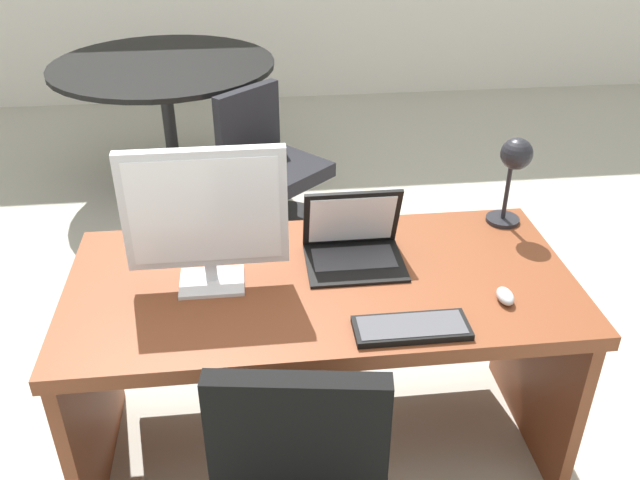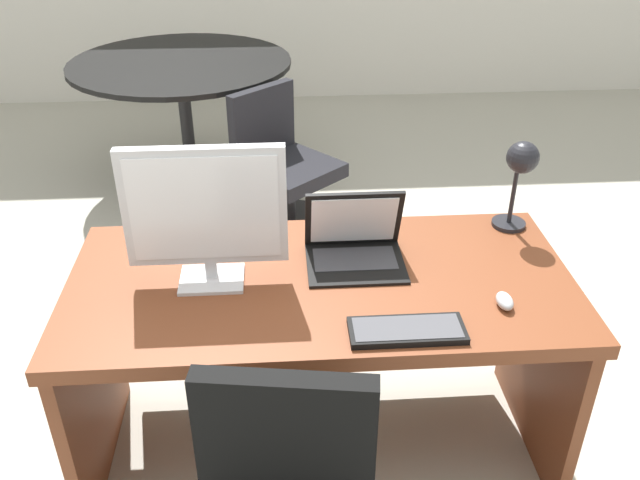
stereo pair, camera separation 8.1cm
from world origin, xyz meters
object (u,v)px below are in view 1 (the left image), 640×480
mouse (505,296)px  desk_lamp (514,165)px  keyboard (411,328)px  meeting_chair_near (271,177)px  desk (320,320)px  laptop (353,237)px  meeting_table (166,93)px  monitor (205,213)px

mouse → desk_lamp: (0.16, 0.45, 0.22)m
keyboard → meeting_chair_near: 2.03m
desk → laptop: bearing=34.2°
laptop → desk_lamp: 0.62m
meeting_chair_near → laptop: bearing=-82.2°
meeting_table → meeting_chair_near: bearing=-47.8°
keyboard → mouse: 0.33m
keyboard → laptop: bearing=104.2°
mouse → meeting_table: (-1.23, 2.52, -0.16)m
mouse → laptop: bearing=143.9°
monitor → desk_lamp: (1.04, 0.26, -0.01)m
keyboard → desk: bearing=123.9°
monitor → desk_lamp: size_ratio=1.45×
laptop → mouse: size_ratio=3.75×
desk → mouse: size_ratio=18.91×
meeting_chair_near → keyboard: bearing=-80.8°
monitor → mouse: 0.93m
laptop → desk_lamp: (0.58, 0.15, 0.16)m
desk_lamp → meeting_table: (-1.39, 2.06, -0.38)m
desk → meeting_table: 2.40m
monitor → mouse: size_ratio=5.72×
monitor → keyboard: bearing=-28.0°
keyboard → monitor: bearing=152.0°
mouse → desk_lamp: bearing=70.2°
mouse → meeting_table: meeting_table is taller
keyboard → desk_lamp: (0.48, 0.56, 0.23)m
meeting_chair_near → desk_lamp: bearing=-60.5°
laptop → mouse: bearing=-36.1°
keyboard → meeting_chair_near: meeting_chair_near is taller
keyboard → meeting_table: size_ratio=0.24×
monitor → desk_lamp: bearing=14.0°
monitor → mouse: monitor is taller
desk → meeting_chair_near: size_ratio=2.03×
mouse → meeting_table: 2.81m
desk_lamp → laptop: bearing=-165.7°
laptop → meeting_chair_near: (-0.21, 1.55, -0.50)m
monitor → desk: bearing=5.2°
monitor → mouse: (0.88, -0.19, -0.23)m
keyboard → meeting_table: (-0.92, 2.62, -0.16)m
meeting_chair_near → desk: bearing=-86.7°
laptop → keyboard: laptop is taller
meeting_chair_near → mouse: bearing=-71.3°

